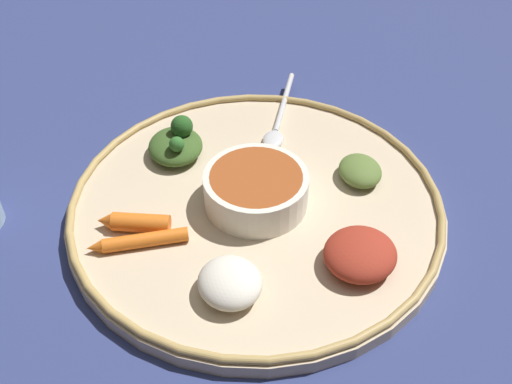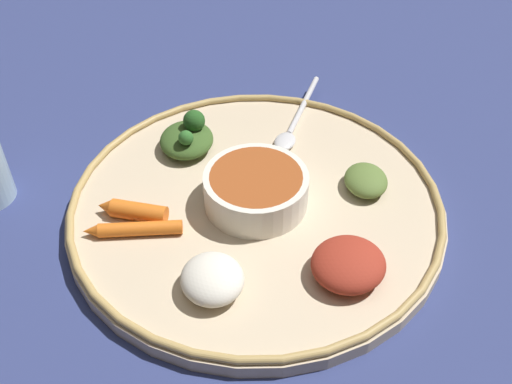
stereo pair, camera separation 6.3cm
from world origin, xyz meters
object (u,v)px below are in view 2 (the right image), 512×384
(carrot_near_spoon, at_px, (133,211))
(greens_pile, at_px, (188,137))
(carrot_outer, at_px, (134,229))
(center_bowl, at_px, (256,188))
(spoon, at_px, (294,124))

(carrot_near_spoon, bearing_deg, greens_pile, 4.86)
(greens_pile, xyz_separation_m, carrot_outer, (-0.14, -0.02, -0.01))
(center_bowl, height_order, carrot_near_spoon, center_bowl)
(greens_pile, height_order, carrot_near_spoon, greens_pile)
(center_bowl, xyz_separation_m, carrot_outer, (-0.10, 0.09, -0.01))
(spoon, xyz_separation_m, greens_pile, (-0.09, 0.09, 0.01))
(greens_pile, distance_m, carrot_near_spoon, 0.12)
(center_bowl, height_order, greens_pile, greens_pile)
(center_bowl, bearing_deg, greens_pile, 67.67)
(center_bowl, relative_size, carrot_near_spoon, 1.44)
(center_bowl, relative_size, carrot_outer, 1.19)
(center_bowl, bearing_deg, carrot_outer, 137.79)
(carrot_outer, bearing_deg, spoon, -15.80)
(carrot_near_spoon, distance_m, carrot_outer, 0.02)
(spoon, distance_m, greens_pile, 0.13)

